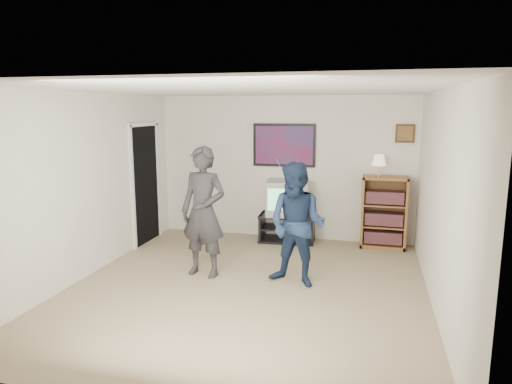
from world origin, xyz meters
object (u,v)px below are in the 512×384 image
at_px(media_stand, 287,228).
at_px(crt_television, 287,198).
at_px(person_tall, 203,212).
at_px(person_short, 297,225).
at_px(bookshelf, 384,212).

distance_m(media_stand, crt_television, 0.54).
height_order(media_stand, person_tall, person_tall).
height_order(crt_television, person_tall, person_tall).
bearing_deg(media_stand, person_short, -79.23).
distance_m(crt_television, person_tall, 2.07).
bearing_deg(media_stand, crt_television, 177.01).
distance_m(bookshelf, person_tall, 3.12).
xyz_separation_m(media_stand, bookshelf, (1.61, 0.05, 0.36)).
distance_m(bookshelf, person_short, 2.30).
xyz_separation_m(person_tall, person_short, (1.29, -0.04, -0.09)).
distance_m(media_stand, bookshelf, 1.65).
distance_m(media_stand, person_short, 2.07).
relative_size(bookshelf, person_tall, 0.66).
bearing_deg(crt_television, media_stand, -7.49).
bearing_deg(bookshelf, crt_television, -178.22).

